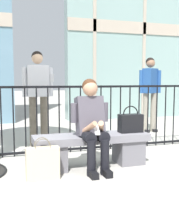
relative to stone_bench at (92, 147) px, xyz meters
name	(u,v)px	position (x,y,z in m)	size (l,w,h in m)	color
ground_plane	(92,166)	(0.00, 0.00, -0.27)	(60.00, 60.00, 0.00)	#B2ADA3
stone_bench	(92,147)	(0.00, 0.00, 0.00)	(1.60, 0.44, 0.45)	slate
seated_person_with_phone	(92,121)	(-0.04, -0.13, 0.38)	(0.52, 0.66, 1.21)	black
handbag_on_bench	(130,123)	(0.58, -0.01, 0.32)	(0.34, 0.16, 0.38)	black
shopping_bag	(43,163)	(-0.73, -0.33, -0.06)	(0.40, 0.12, 0.51)	beige
bystander_at_railing	(38,91)	(-0.52, 1.52, 0.73)	(0.55, 0.27, 1.71)	#6B6051
bystander_further_back	(150,89)	(2.14, 2.18, 0.73)	(0.55, 0.39, 1.71)	gray
plaza_railing	(75,119)	(0.00, 0.86, 0.29)	(7.06, 0.04, 1.11)	black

